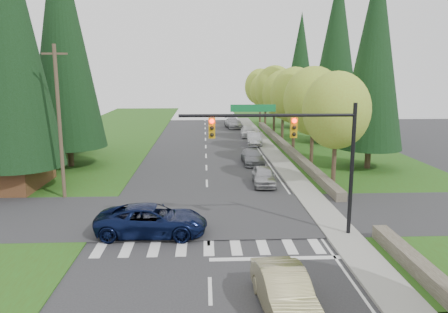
{
  "coord_description": "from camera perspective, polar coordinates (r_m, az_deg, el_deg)",
  "views": [
    {
      "loc": [
        -0.18,
        -16.49,
        8.26
      ],
      "look_at": [
        1.12,
        11.66,
        2.8
      ],
      "focal_mm": 35.0,
      "sensor_mm": 36.0,
      "label": 1
    }
  ],
  "objects": [
    {
      "name": "parked_car_d",
      "position": [
        56.67,
        3.13,
        3.33
      ],
      "size": [
        1.94,
        4.44,
        1.49
      ],
      "primitive_type": "imported",
      "rotation": [
        0.0,
        0.0,
        -0.04
      ],
      "color": "silver",
      "rests_on": "ground"
    },
    {
      "name": "conifer_e_a",
      "position": [
        39.18,
        19.05,
        12.62
      ],
      "size": [
        5.44,
        5.44,
        17.8
      ],
      "color": "#38281C",
      "rests_on": "ground"
    },
    {
      "name": "sidewalk_east",
      "position": [
        39.98,
        7.61,
        -0.96
      ],
      "size": [
        1.8,
        80.0,
        0.13
      ],
      "primitive_type": "cube",
      "color": "gray",
      "rests_on": "ground"
    },
    {
      "name": "conifer_w_a",
      "position": [
        33.17,
        -26.24,
        14.25
      ],
      "size": [
        6.12,
        6.12,
        19.8
      ],
      "color": "#38281C",
      "rests_on": "ground"
    },
    {
      "name": "decid_tree_0",
      "position": [
        32.01,
        14.48,
        5.85
      ],
      "size": [
        4.8,
        4.8,
        8.37
      ],
      "color": "#38281C",
      "rests_on": "ground"
    },
    {
      "name": "suv_navy",
      "position": [
        22.93,
        -9.39,
        -8.21
      ],
      "size": [
        5.77,
        2.85,
        1.57
      ],
      "primitive_type": "imported",
      "rotation": [
        0.0,
        0.0,
        1.53
      ],
      "color": "#0A1234",
      "rests_on": "ground"
    },
    {
      "name": "conifer_w_c",
      "position": [
        40.38,
        -20.35,
        14.61
      ],
      "size": [
        6.46,
        6.46,
        20.8
      ],
      "color": "#38281C",
      "rests_on": "ground"
    },
    {
      "name": "decid_tree_5",
      "position": [
        66.2,
        5.48,
        8.56
      ],
      "size": [
        4.8,
        4.8,
        8.3
      ],
      "color": "#38281C",
      "rests_on": "ground"
    },
    {
      "name": "grass_east",
      "position": [
        39.66,
        16.83,
        -1.49
      ],
      "size": [
        14.0,
        110.0,
        0.06
      ],
      "primitive_type": "cube",
      "color": "#2E4B14",
      "rests_on": "ground"
    },
    {
      "name": "grass_west",
      "position": [
        39.54,
        -21.51,
        -1.82
      ],
      "size": [
        14.0,
        110.0,
        0.06
      ],
      "primitive_type": "cube",
      "color": "#2E4B14",
      "rests_on": "ground"
    },
    {
      "name": "cross_street",
      "position": [
        25.85,
        -2.13,
        -7.68
      ],
      "size": [
        120.0,
        8.0,
        0.1
      ],
      "primitive_type": "cube",
      "color": "#28282B",
      "rests_on": "ground"
    },
    {
      "name": "parked_car_e",
      "position": [
        65.52,
        1.21,
        4.37
      ],
      "size": [
        2.72,
        5.29,
        1.47
      ],
      "primitive_type": "imported",
      "rotation": [
        0.0,
        0.0,
        0.14
      ],
      "color": "#99999D",
      "rests_on": "ground"
    },
    {
      "name": "parked_car_a",
      "position": [
        32.55,
        5.23,
        -2.53
      ],
      "size": [
        1.83,
        4.14,
        1.38
      ],
      "primitive_type": "imported",
      "rotation": [
        0.0,
        0.0,
        -0.05
      ],
      "color": "#A5A6AA",
      "rests_on": "ground"
    },
    {
      "name": "sedan_champagne",
      "position": [
        16.02,
        7.91,
        -17.1
      ],
      "size": [
        1.97,
        4.68,
        1.5
      ],
      "primitive_type": "imported",
      "rotation": [
        0.0,
        0.0,
        0.08
      ],
      "color": "tan",
      "rests_on": "ground"
    },
    {
      "name": "ground",
      "position": [
        18.44,
        -1.88,
        -15.65
      ],
      "size": [
        120.0,
        120.0,
        0.0
      ],
      "primitive_type": "plane",
      "color": "#28282B",
      "rests_on": "ground"
    },
    {
      "name": "decid_tree_4",
      "position": [
        59.29,
        6.63,
        8.77
      ],
      "size": [
        5.4,
        5.4,
        9.18
      ],
      "color": "#38281C",
      "rests_on": "ground"
    },
    {
      "name": "conifer_w_e",
      "position": [
        46.63,
        -20.41,
        12.8
      ],
      "size": [
        5.78,
        5.78,
        18.8
      ],
      "color": "#38281C",
      "rests_on": "ground"
    },
    {
      "name": "conifer_e_b",
      "position": [
        52.78,
        14.47,
        13.38
      ],
      "size": [
        6.12,
        6.12,
        19.8
      ],
      "color": "#38281C",
      "rests_on": "ground"
    },
    {
      "name": "utility_pole",
      "position": [
        30.14,
        -20.71,
        4.32
      ],
      "size": [
        1.6,
        0.24,
        10.0
      ],
      "color": "#473828",
      "rests_on": "ground"
    },
    {
      "name": "curb_east",
      "position": [
        39.84,
        6.41,
        -0.97
      ],
      "size": [
        0.2,
        80.0,
        0.13
      ],
      "primitive_type": "cube",
      "color": "gray",
      "rests_on": "ground"
    },
    {
      "name": "decid_tree_6",
      "position": [
        73.13,
        4.78,
        9.05
      ],
      "size": [
        5.2,
        5.2,
        8.86
      ],
      "color": "#38281C",
      "rests_on": "ground"
    },
    {
      "name": "conifer_e_c",
      "position": [
        66.04,
        9.96,
        11.7
      ],
      "size": [
        5.1,
        5.1,
        16.8
      ],
      "color": "#38281C",
      "rests_on": "ground"
    },
    {
      "name": "parked_car_c",
      "position": [
        50.34,
        3.98,
        2.37
      ],
      "size": [
        1.88,
        4.67,
        1.51
      ],
      "primitive_type": "imported",
      "rotation": [
        0.0,
        0.0,
        -0.06
      ],
      "color": "#B1B2B6",
      "rests_on": "ground"
    },
    {
      "name": "decid_tree_1",
      "position": [
        38.75,
        11.61,
        7.1
      ],
      "size": [
        5.2,
        5.2,
        8.8
      ],
      "color": "#38281C",
      "rests_on": "ground"
    },
    {
      "name": "stone_wall_north",
      "position": [
        47.97,
        7.94,
        1.37
      ],
      "size": [
        0.7,
        40.0,
        0.7
      ],
      "primitive_type": "cube",
      "color": "#4C4438",
      "rests_on": "ground"
    },
    {
      "name": "decid_tree_3",
      "position": [
        52.4,
        7.74,
        8.03
      ],
      "size": [
        5.0,
        5.0,
        8.55
      ],
      "color": "#38281C",
      "rests_on": "ground"
    },
    {
      "name": "traffic_signal",
      "position": [
        21.72,
        9.48,
        2.14
      ],
      "size": [
        8.7,
        0.37,
        6.8
      ],
      "color": "black",
      "rests_on": "ground"
    },
    {
      "name": "parked_car_b",
      "position": [
        39.97,
        3.74,
        -0.03
      ],
      "size": [
        1.95,
        4.56,
        1.31
      ],
      "primitive_type": "imported",
      "rotation": [
        0.0,
        0.0,
        0.03
      ],
      "color": "slate",
      "rests_on": "ground"
    },
    {
      "name": "decid_tree_2",
      "position": [
        45.51,
        9.21,
        7.89
      ],
      "size": [
        5.0,
        5.0,
        8.82
      ],
      "color": "#38281C",
      "rests_on": "ground"
    }
  ]
}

